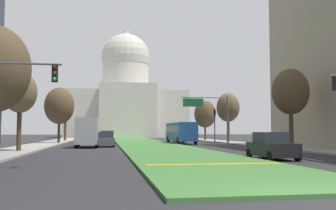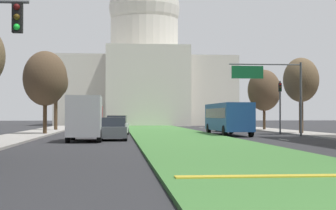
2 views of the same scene
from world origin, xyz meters
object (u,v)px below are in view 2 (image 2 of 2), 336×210
object	(u,v)px
capitol_building	(145,71)
box_truck_delivery	(85,118)
street_tree_right_far	(301,80)
sedan_distant	(117,126)
city_bus	(228,116)
overhead_guide_sign	(274,83)
sedan_midblock	(113,130)
street_tree_left_distant	(56,83)
street_tree_left_far	(45,79)
sedan_far_horizon	(226,124)
traffic_light_far_right	(280,100)
street_tree_right_distant	(264,90)

from	to	relation	value
capitol_building	box_truck_delivery	size ratio (longest dim) A/B	5.05
street_tree_right_far	box_truck_delivery	size ratio (longest dim) A/B	1.16
sedan_distant	city_bus	world-z (taller)	city_bus
overhead_guide_sign	city_bus	xyz separation A→B (m)	(-3.29, 3.77, -2.92)
capitol_building	street_tree_right_far	bearing A→B (deg)	-76.54
sedan_midblock	overhead_guide_sign	bearing A→B (deg)	21.97
street_tree_right_far	street_tree_left_distant	world-z (taller)	street_tree_left_distant
capitol_building	sedan_midblock	bearing A→B (deg)	-94.92
street_tree_left_far	sedan_far_horizon	bearing A→B (deg)	25.02
capitol_building	traffic_light_far_right	xyz separation A→B (m)	(10.72, -51.73, -7.05)
sedan_midblock	street_tree_right_far	bearing A→B (deg)	29.82
sedan_far_horizon	box_truck_delivery	distance (m)	25.92
traffic_light_far_right	street_tree_left_far	world-z (taller)	street_tree_left_far
street_tree_left_far	box_truck_delivery	xyz separation A→B (m)	(4.51, -12.58, -3.63)
street_tree_left_far	sedan_midblock	world-z (taller)	street_tree_left_far
capitol_building	street_tree_right_far	distance (m)	54.23
street_tree_left_distant	sedan_midblock	bearing A→B (deg)	-73.98
street_tree_right_distant	sedan_distant	xyz separation A→B (m)	(-17.60, -13.89, -3.99)
street_tree_right_far	sedan_distant	bearing A→B (deg)	-176.87
capitol_building	street_tree_left_distant	xyz separation A→B (m)	(-12.37, -38.55, -4.71)
street_tree_left_far	street_tree_right_far	size ratio (longest dim) A/B	1.06
sedan_midblock	sedan_far_horizon	world-z (taller)	sedan_far_horizon
street_tree_left_distant	sedan_midblock	world-z (taller)	street_tree_left_distant
capitol_building	street_tree_left_far	size ratio (longest dim) A/B	4.09
street_tree_right_distant	box_truck_delivery	world-z (taller)	street_tree_right_distant
sedan_far_horizon	street_tree_left_distant	bearing A→B (deg)	167.69
sedan_distant	capitol_building	bearing A→B (deg)	84.53
traffic_light_far_right	sedan_distant	world-z (taller)	traffic_light_far_right
street_tree_left_far	traffic_light_far_right	bearing A→B (deg)	-0.11
street_tree_right_far	sedan_far_horizon	bearing A→B (deg)	119.18
street_tree_right_far	street_tree_right_distant	world-z (taller)	street_tree_right_far
overhead_guide_sign	sedan_midblock	size ratio (longest dim) A/B	1.50
sedan_midblock	street_tree_right_distant	bearing A→B (deg)	52.41
overhead_guide_sign	street_tree_right_distant	world-z (taller)	street_tree_right_distant
street_tree_left_distant	capitol_building	bearing A→B (deg)	72.21
sedan_midblock	box_truck_delivery	xyz separation A→B (m)	(-1.96, -1.46, 0.88)
city_bus	sedan_midblock	bearing A→B (deg)	-138.50
sedan_distant	city_bus	size ratio (longest dim) A/B	0.42
capitol_building	sedan_distant	size ratio (longest dim) A/B	6.94
traffic_light_far_right	overhead_guide_sign	bearing A→B (deg)	-112.41
sedan_far_horizon	box_truck_delivery	bearing A→B (deg)	-124.09
street_tree_left_distant	sedan_far_horizon	world-z (taller)	street_tree_left_distant
traffic_light_far_right	box_truck_delivery	distance (m)	22.07
city_bus	box_truck_delivery	bearing A→B (deg)	-139.21
sedan_midblock	box_truck_delivery	world-z (taller)	box_truck_delivery
traffic_light_far_right	city_bus	distance (m)	6.01
street_tree_right_far	street_tree_left_distant	distance (m)	28.57
street_tree_left_distant	city_bus	distance (m)	23.34
sedan_midblock	sedan_distant	bearing A→B (deg)	88.26
sedan_far_horizon	overhead_guide_sign	bearing A→B (deg)	-84.78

